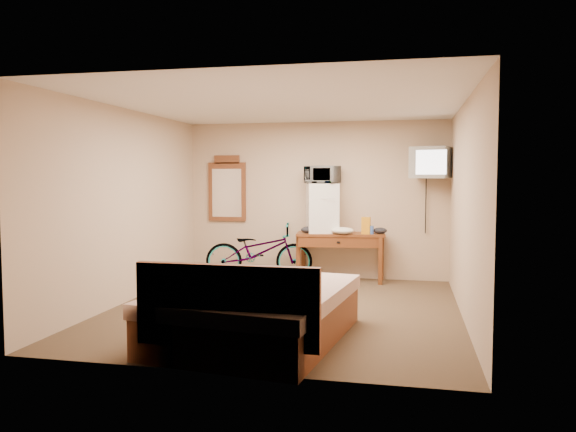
# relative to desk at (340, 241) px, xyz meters

# --- Properties ---
(room) EXTENTS (4.60, 4.64, 2.50)m
(room) POSITION_rel_desk_xyz_m (-0.44, -2.00, 0.62)
(room) COLOR #463223
(room) RESTS_ON ground
(desk) EXTENTS (1.41, 0.66, 0.75)m
(desk) POSITION_rel_desk_xyz_m (0.00, 0.00, 0.00)
(desk) COLOR #642F16
(desk) RESTS_ON floor
(mini_fridge) EXTENTS (0.58, 0.57, 0.77)m
(mini_fridge) POSITION_rel_desk_xyz_m (-0.29, 0.06, 0.50)
(mini_fridge) COLOR white
(mini_fridge) RESTS_ON desk
(microwave) EXTENTS (0.56, 0.45, 0.28)m
(microwave) POSITION_rel_desk_xyz_m (-0.29, 0.06, 1.03)
(microwave) COLOR white
(microwave) RESTS_ON mini_fridge
(snack_bag) EXTENTS (0.14, 0.09, 0.26)m
(snack_bag) POSITION_rel_desk_xyz_m (0.40, -0.04, 0.25)
(snack_bag) COLOR orange
(snack_bag) RESTS_ON desk
(blue_cup) EXTENTS (0.07, 0.07, 0.13)m
(blue_cup) POSITION_rel_desk_xyz_m (0.48, -0.03, 0.18)
(blue_cup) COLOR blue
(blue_cup) RESTS_ON desk
(cloth_cream) EXTENTS (0.34, 0.26, 0.11)m
(cloth_cream) POSITION_rel_desk_xyz_m (0.05, -0.14, 0.17)
(cloth_cream) COLOR white
(cloth_cream) RESTS_ON desk
(cloth_dark_a) EXTENTS (0.28, 0.21, 0.11)m
(cloth_dark_a) POSITION_rel_desk_xyz_m (-0.46, -0.10, 0.17)
(cloth_dark_a) COLOR black
(cloth_dark_a) RESTS_ON desk
(cloth_dark_b) EXTENTS (0.21, 0.17, 0.10)m
(cloth_dark_b) POSITION_rel_desk_xyz_m (0.61, 0.05, 0.17)
(cloth_dark_b) COLOR black
(cloth_dark_b) RESTS_ON desk
(crt_television) EXTENTS (0.64, 0.67, 0.47)m
(crt_television) POSITION_rel_desk_xyz_m (1.34, 0.02, 1.20)
(crt_television) COLOR black
(crt_television) RESTS_ON room
(wall_mirror) EXTENTS (0.64, 0.04, 1.09)m
(wall_mirror) POSITION_rel_desk_xyz_m (-1.93, 0.27, 0.79)
(wall_mirror) COLOR brown
(wall_mirror) RESTS_ON room
(bicycle) EXTENTS (1.77, 0.89, 0.89)m
(bicycle) POSITION_rel_desk_xyz_m (-1.28, -0.11, -0.19)
(bicycle) COLOR black
(bicycle) RESTS_ON floor
(bed) EXTENTS (1.89, 2.34, 0.90)m
(bed) POSITION_rel_desk_xyz_m (-0.44, -3.37, -0.34)
(bed) COLOR brown
(bed) RESTS_ON floor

